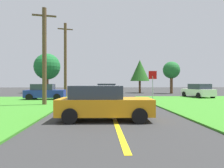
{
  "coord_description": "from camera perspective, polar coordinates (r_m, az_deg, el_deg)",
  "views": [
    {
      "loc": [
        -0.66,
        -20.12,
        1.76
      ],
      "look_at": [
        0.6,
        3.83,
        1.61
      ],
      "focal_mm": 34.44,
      "sensor_mm": 36.0,
      "label": 1
    }
  ],
  "objects": [
    {
      "name": "ground_plane",
      "position": [
        20.2,
        -1.13,
        -4.63
      ],
      "size": [
        120.0,
        120.0,
        0.0
      ],
      "primitive_type": "plane",
      "color": "#313131"
    },
    {
      "name": "lane_stripe_center",
      "position": [
        12.26,
        0.12,
        -7.86
      ],
      "size": [
        0.2,
        14.0,
        0.01
      ],
      "primitive_type": "cube",
      "color": "yellow",
      "rests_on": "ground"
    },
    {
      "name": "stop_sign",
      "position": [
        20.19,
        10.74,
        1.03
      ],
      "size": [
        0.74,
        0.08,
        2.84
      ],
      "rotation": [
        0.0,
        0.0,
        3.08
      ],
      "color": "#9EA0A8",
      "rests_on": "ground"
    },
    {
      "name": "parked_car_near_building",
      "position": [
        22.8,
        -17.43,
        -2.06
      ],
      "size": [
        3.94,
        2.03,
        1.62
      ],
      "rotation": [
        0.0,
        0.0,
        0.02
      ],
      "color": "navy",
      "rests_on": "ground"
    },
    {
      "name": "car_behind_on_main_road",
      "position": [
        10.13,
        -2.45,
        -5.04
      ],
      "size": [
        4.43,
        2.29,
        1.62
      ],
      "rotation": [
        0.0,
        0.0,
        -0.03
      ],
      "color": "orange",
      "rests_on": "ground"
    },
    {
      "name": "car_approaching_junction",
      "position": [
        30.29,
        -1.97,
        -1.44
      ],
      "size": [
        4.59,
        2.08,
        1.62
      ],
      "rotation": [
        0.0,
        0.0,
        3.11
      ],
      "color": "#196B33",
      "rests_on": "ground"
    },
    {
      "name": "car_on_crossroad",
      "position": [
        26.8,
        21.89,
        -1.7
      ],
      "size": [
        2.47,
        4.56,
        1.62
      ],
      "rotation": [
        0.0,
        0.0,
        1.72
      ],
      "color": "white",
      "rests_on": "ground"
    },
    {
      "name": "utility_pole_near",
      "position": [
        17.47,
        -17.51,
        7.25
      ],
      "size": [
        1.78,
        0.51,
        7.52
      ],
      "color": "brown",
      "rests_on": "ground"
    },
    {
      "name": "utility_pole_mid",
      "position": [
        26.57,
        -12.29,
        6.38
      ],
      "size": [
        1.76,
        0.61,
        8.91
      ],
      "color": "brown",
      "rests_on": "ground"
    },
    {
      "name": "oak_tree_left",
      "position": [
        37.28,
        7.39,
        3.56
      ],
      "size": [
        3.29,
        3.29,
        5.67
      ],
      "color": "brown",
      "rests_on": "ground"
    },
    {
      "name": "pine_tree_center",
      "position": [
        38.84,
        -16.84,
        4.42
      ],
      "size": [
        4.5,
        4.5,
        6.79
      ],
      "color": "brown",
      "rests_on": "ground"
    },
    {
      "name": "oak_tree_right",
      "position": [
        36.06,
        15.5,
        3.5
      ],
      "size": [
        2.75,
        2.75,
        5.18
      ],
      "color": "brown",
      "rests_on": "ground"
    }
  ]
}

